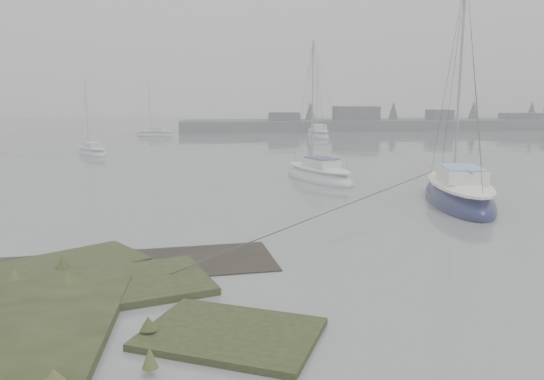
# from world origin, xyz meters

# --- Properties ---
(ground) EXTENTS (160.00, 160.00, 0.00)m
(ground) POSITION_xyz_m (0.00, 30.00, 0.00)
(ground) COLOR slate
(ground) RESTS_ON ground
(far_shoreline) EXTENTS (60.00, 8.00, 4.15)m
(far_shoreline) POSITION_xyz_m (26.84, 61.90, 0.85)
(far_shoreline) COLOR #4C4F51
(far_shoreline) RESTS_ON ground
(sailboat_main) EXTENTS (4.23, 8.30, 11.19)m
(sailboat_main) POSITION_xyz_m (11.38, 11.98, 0.35)
(sailboat_main) COLOR #11143B
(sailboat_main) RESTS_ON ground
(sailboat_white) EXTENTS (4.15, 6.42, 8.63)m
(sailboat_white) POSITION_xyz_m (6.35, 19.22, 0.27)
(sailboat_white) COLOR silver
(sailboat_white) RESTS_ON ground
(sailboat_far_a) EXTENTS (3.90, 4.83, 6.70)m
(sailboat_far_a) POSITION_xyz_m (-9.71, 34.36, 0.21)
(sailboat_far_a) COLOR silver
(sailboat_far_a) RESTS_ON ground
(sailboat_far_b) EXTENTS (2.26, 6.81, 9.60)m
(sailboat_far_b) POSITION_xyz_m (12.53, 50.17, 0.30)
(sailboat_far_b) COLOR #B6BBC1
(sailboat_far_b) RESTS_ON ground
(sailboat_far_c) EXTENTS (5.21, 3.27, 7.00)m
(sailboat_far_c) POSITION_xyz_m (-6.46, 53.71, 0.22)
(sailboat_far_c) COLOR #9FA3A7
(sailboat_far_c) RESTS_ON ground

